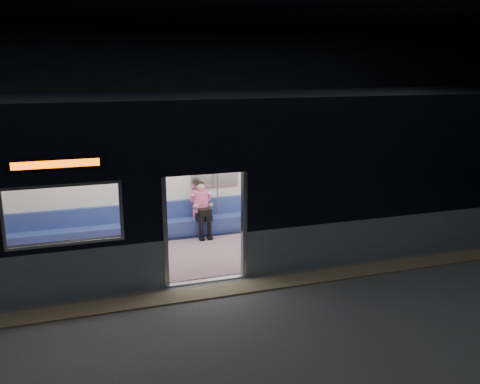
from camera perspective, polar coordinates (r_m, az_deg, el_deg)
station_floor at (r=8.72m, az=-2.02°, el=-12.69°), size 24.00×14.00×0.01m
station_envelope at (r=7.78m, az=-2.26°, el=12.18°), size 24.00×14.00×5.00m
tactile_strip at (r=9.19m, az=-3.00°, el=-11.10°), size 22.80×0.50×0.03m
metro_car at (r=10.46m, az=-6.00°, el=2.57°), size 18.00×3.04×3.35m
passenger at (r=11.78m, az=-4.35°, el=-1.50°), size 0.40×0.65×1.28m
handbag at (r=11.63m, az=-3.93°, el=-2.22°), size 0.33×0.30×0.13m
transit_map at (r=12.00m, az=-2.88°, el=2.38°), size 1.04×0.03×0.68m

